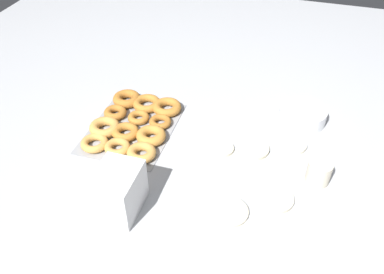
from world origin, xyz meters
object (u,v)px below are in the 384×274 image
(pancake_1, at_px, (253,149))
(donut_tray, at_px, (133,123))
(container_stack, at_px, (118,191))
(pancake_3, at_px, (222,149))
(pancake_4, at_px, (229,212))
(pancake_0, at_px, (292,145))
(batter_bowl, at_px, (303,115))
(pancake_2, at_px, (275,199))
(paper_cup, at_px, (319,172))

(pancake_1, xyz_separation_m, donut_tray, (0.00, -0.45, 0.01))
(donut_tray, xyz_separation_m, container_stack, (0.37, 0.11, 0.05))
(donut_tray, height_order, container_stack, container_stack)
(pancake_3, bearing_deg, pancake_4, 18.28)
(pancake_0, bearing_deg, batter_bowl, 172.88)
(donut_tray, distance_m, container_stack, 0.39)
(pancake_0, relative_size, pancake_1, 0.92)
(donut_tray, height_order, batter_bowl, batter_bowl)
(pancake_4, bearing_deg, pancake_2, 126.29)
(pancake_2, bearing_deg, pancake_4, -53.71)
(pancake_1, bearing_deg, pancake_2, 27.12)
(batter_bowl, height_order, container_stack, container_stack)
(pancake_0, distance_m, donut_tray, 0.58)
(pancake_3, relative_size, donut_tray, 0.21)
(pancake_2, relative_size, donut_tray, 0.29)
(pancake_3, bearing_deg, paper_cup, 80.47)
(pancake_2, distance_m, paper_cup, 0.17)
(pancake_4, relative_size, container_stack, 0.72)
(batter_bowl, distance_m, paper_cup, 0.31)
(pancake_1, bearing_deg, batter_bowl, 146.22)
(pancake_0, xyz_separation_m, pancake_1, (0.06, -0.13, -0.00))
(pancake_4, bearing_deg, container_stack, -76.78)
(donut_tray, distance_m, paper_cup, 0.68)
(batter_bowl, distance_m, container_stack, 0.76)
(pancake_0, bearing_deg, pancake_1, -64.45)
(pancake_3, xyz_separation_m, container_stack, (0.34, -0.23, 0.07))
(donut_tray, xyz_separation_m, batter_bowl, (-0.22, 0.59, 0.01))
(batter_bowl, bearing_deg, pancake_3, -44.98)
(pancake_2, xyz_separation_m, pancake_3, (-0.17, -0.21, 0.00))
(paper_cup, bearing_deg, donut_tray, -97.09)
(pancake_1, distance_m, pancake_4, 0.30)
(pancake_0, height_order, pancake_2, pancake_0)
(pancake_3, xyz_separation_m, batter_bowl, (-0.25, 0.25, 0.02))
(container_stack, bearing_deg, pancake_2, 110.50)
(pancake_0, relative_size, pancake_2, 0.91)
(pancake_1, height_order, container_stack, container_stack)
(batter_bowl, bearing_deg, pancake_2, -5.44)
(pancake_2, distance_m, pancake_3, 0.27)
(pancake_2, height_order, donut_tray, donut_tray)
(pancake_0, relative_size, container_stack, 0.66)
(pancake_3, relative_size, batter_bowl, 0.47)
(pancake_1, distance_m, pancake_3, 0.11)
(paper_cup, bearing_deg, pancake_1, -111.28)
(pancake_1, distance_m, donut_tray, 0.45)
(pancake_2, bearing_deg, pancake_3, -129.79)
(pancake_1, relative_size, paper_cup, 1.46)
(container_stack, bearing_deg, pancake_3, 145.86)
(pancake_1, distance_m, pancake_2, 0.23)
(pancake_4, relative_size, donut_tray, 0.29)
(pancake_3, distance_m, batter_bowl, 0.35)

